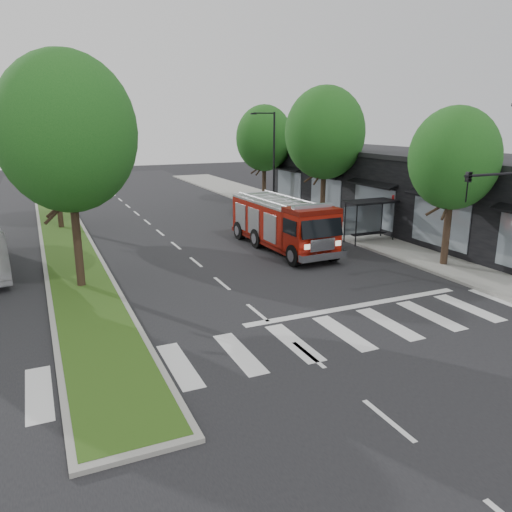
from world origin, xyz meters
The scene contains 12 objects.
ground centered at (0.00, 0.00, 0.00)m, with size 140.00×140.00×0.00m, color black.
sidewalk_right centered at (12.50, 10.00, 0.07)m, with size 5.00×80.00×0.15m, color gray.
median centered at (-6.00, 18.00, 0.08)m, with size 3.00×50.00×0.15m.
storefront_row centered at (17.00, 10.00, 2.50)m, with size 8.00×30.00×5.00m, color black.
bus_shelter centered at (11.20, 8.15, 2.04)m, with size 3.20×1.60×2.61m.
tree_right_near centered at (11.50, 2.00, 5.51)m, with size 4.40×4.40×8.05m.
tree_right_mid centered at (11.50, 14.00, 6.49)m, with size 5.60×5.60×9.72m.
tree_right_far centered at (11.50, 24.00, 5.84)m, with size 5.00×5.00×8.73m.
tree_median_near centered at (-6.00, 6.00, 6.81)m, with size 5.80×5.80×10.16m.
tree_median_far centered at (-6.00, 20.00, 6.49)m, with size 5.60×5.60×9.72m.
streetlight_right_far centered at (10.35, 20.00, 4.48)m, with size 2.11×0.20×8.00m.
fire_engine centered at (5.50, 8.67, 1.49)m, with size 3.00×9.07×3.12m.
Camera 1 is at (-7.56, -16.70, 7.28)m, focal length 35.00 mm.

